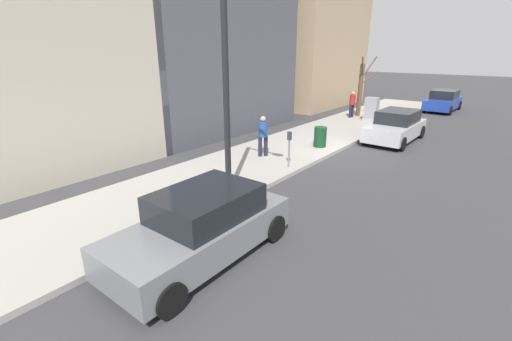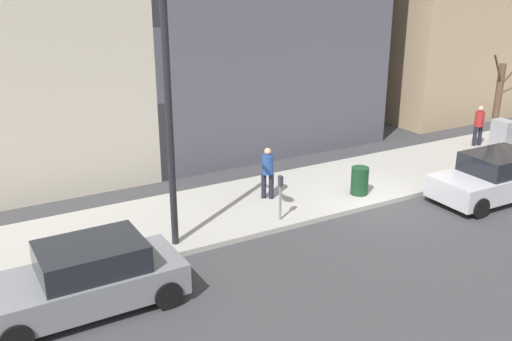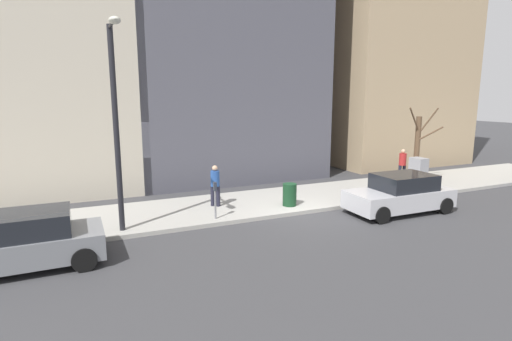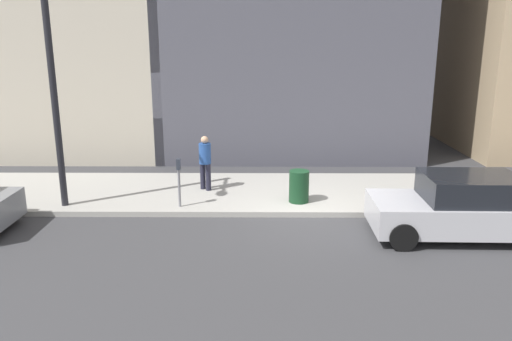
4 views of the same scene
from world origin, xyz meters
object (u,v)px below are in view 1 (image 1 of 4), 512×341
at_px(utility_box, 371,110).
at_px(parked_car_blue, 443,101).
at_px(trash_bin, 320,137).
at_px(pedestrian_midblock, 263,134).
at_px(bare_tree, 361,88).
at_px(parked_car_silver, 396,127).
at_px(parked_car_grey, 202,226).
at_px(pedestrian_near_meter, 352,103).
at_px(streetlamp, 233,61).
at_px(parking_meter, 289,146).

bearing_deg(utility_box, parked_car_blue, -108.13).
height_order(parked_car_blue, trash_bin, parked_car_blue).
bearing_deg(pedestrian_midblock, bare_tree, 42.40).
xyz_separation_m(parked_car_blue, parked_car_silver, (-0.04, 11.35, 0.00)).
bearing_deg(parked_car_grey, parked_car_blue, -90.58).
relative_size(trash_bin, pedestrian_near_meter, 0.54).
xyz_separation_m(parked_car_silver, pedestrian_near_meter, (4.01, -3.97, 0.35)).
distance_m(parked_car_grey, streetlamp, 4.50).
height_order(streetlamp, pedestrian_midblock, streetlamp).
relative_size(parked_car_grey, bare_tree, 1.10).
bearing_deg(utility_box, pedestrian_midblock, 85.67).
bearing_deg(pedestrian_near_meter, parked_car_silver, 59.13).
bearing_deg(utility_box, streetlamp, 94.21).
xyz_separation_m(parked_car_grey, utility_box, (2.47, -16.54, 0.11)).
bearing_deg(pedestrian_midblock, pedestrian_near_meter, 43.47).
distance_m(pedestrian_near_meter, pedestrian_midblock, 10.48).
bearing_deg(parking_meter, parked_car_blue, -95.25).
xyz_separation_m(parked_car_silver, trash_bin, (2.18, 3.73, -0.14)).
xyz_separation_m(utility_box, pedestrian_near_meter, (1.43, -0.38, 0.24)).
xyz_separation_m(utility_box, trash_bin, (-0.40, 7.32, -0.25)).
relative_size(parked_car_silver, parking_meter, 3.13).
xyz_separation_m(parked_car_silver, utility_box, (2.58, -3.60, 0.11)).
distance_m(parked_car_blue, bare_tree, 7.69).
distance_m(streetlamp, bare_tree, 15.32).
bearing_deg(parking_meter, parked_car_grey, 105.27).
xyz_separation_m(parked_car_silver, pedestrian_midblock, (3.34, 6.48, 0.35)).
bearing_deg(parked_car_silver, utility_box, -53.32).
xyz_separation_m(streetlamp, pedestrian_near_meter, (2.45, -14.20, -2.93)).
relative_size(parked_car_silver, utility_box, 2.96).
relative_size(parked_car_silver, pedestrian_midblock, 2.55).
relative_size(bare_tree, pedestrian_midblock, 2.30).
bearing_deg(trash_bin, parked_car_silver, -120.30).
bearing_deg(parked_car_grey, utility_box, -81.93).
xyz_separation_m(utility_box, bare_tree, (1.27, -1.18, 1.09)).
bearing_deg(bare_tree, parking_meter, 100.17).
height_order(bare_tree, pedestrian_near_meter, bare_tree).
bearing_deg(pedestrian_near_meter, parked_car_blue, 165.62).
distance_m(utility_box, bare_tree, 2.05).
height_order(parked_car_grey, parking_meter, parked_car_grey).
bearing_deg(parking_meter, streetlamp, 92.99).
bearing_deg(pedestrian_near_meter, trash_bin, 27.24).
bearing_deg(streetlamp, utility_box, -85.79).
distance_m(parked_car_blue, parking_meter, 18.45).
height_order(parked_car_blue, utility_box, utility_box).
height_order(parking_meter, streetlamp, streetlamp).
distance_m(parked_car_silver, parked_car_grey, 12.95).
height_order(parked_car_blue, parked_car_silver, same).
relative_size(parked_car_blue, utility_box, 2.97).
relative_size(parked_car_blue, pedestrian_midblock, 2.56).
height_order(utility_box, trash_bin, utility_box).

